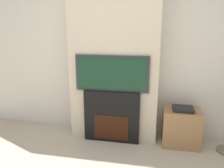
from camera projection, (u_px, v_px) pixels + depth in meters
wall_back at (117, 45)px, 3.23m from camera, size 6.00×0.06×2.70m
chimney_breast at (114, 46)px, 3.03m from camera, size 1.25×0.35×2.70m
fireplace at (112, 116)px, 3.11m from camera, size 0.78×0.15×0.74m
television at (112, 73)px, 2.95m from camera, size 1.01×0.07×0.50m
media_stand at (181, 126)px, 3.02m from camera, size 0.49×0.39×0.56m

